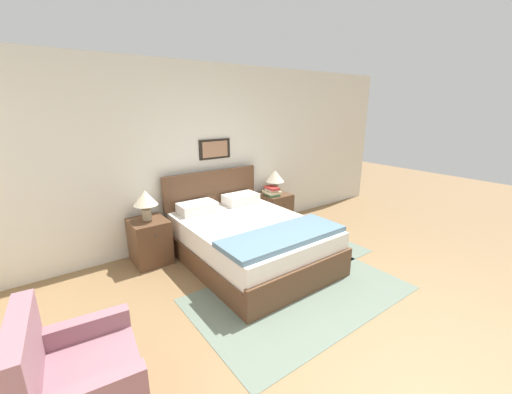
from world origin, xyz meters
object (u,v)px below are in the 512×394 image
Objects in this scene: bed at (249,239)px; armchair at (79,388)px; table_lamp_near_window at (145,199)px; nightstand_near_window at (150,241)px; nightstand_by_door at (274,210)px; table_lamp_by_door at (275,177)px.

bed reaches higher than armchair.
nightstand_near_window is at bearing -101.47° from table_lamp_near_window.
nightstand_by_door is (1.07, 0.77, -0.01)m from bed.
nightstand_near_window is at bearing 144.28° from bed.
armchair is at bearing -150.87° from bed.
table_lamp_by_door is (3.25, 1.99, 0.56)m from armchair.
bed is 1.31m from nightstand_by_door.
nightstand_by_door is at bearing 35.72° from bed.
armchair reaches higher than nightstand_near_window.
armchair is at bearing -148.55° from table_lamp_by_door.
table_lamp_by_door reaches higher than nightstand_by_door.
table_lamp_near_window is at bearing 180.00° from table_lamp_by_door.
table_lamp_near_window is (1.11, 1.99, 0.56)m from armchair.
table_lamp_near_window is (-2.13, 0.01, 0.57)m from nightstand_by_door.
nightstand_by_door is 1.48× the size of table_lamp_by_door.
armchair reaches higher than nightstand_by_door.
armchair is (-2.17, -1.21, -0.00)m from bed.
bed is 3.52× the size of nightstand_near_window.
table_lamp_near_window reaches higher than armchair.
bed is 5.23× the size of table_lamp_by_door.
table_lamp_near_window is at bearing 157.23° from armchair.
table_lamp_by_door is at bearing 127.77° from armchair.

